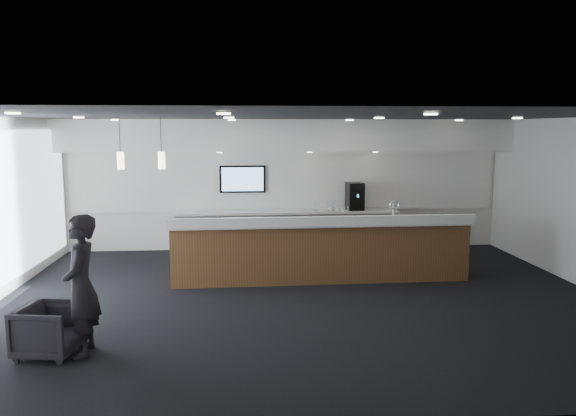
{
  "coord_description": "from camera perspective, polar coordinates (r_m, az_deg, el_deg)",
  "views": [
    {
      "loc": [
        -0.99,
        -8.96,
        2.81
      ],
      "look_at": [
        -0.16,
        1.3,
        1.34
      ],
      "focal_mm": 35.0,
      "sensor_mm": 36.0,
      "label": 1
    }
  ],
  "objects": [
    {
      "name": "cup_1",
      "position": [
        12.88,
        6.86,
        -0.04
      ],
      "size": [
        0.13,
        0.13,
        0.09
      ],
      "primitive_type": "imported",
      "rotation": [
        0.0,
        0.0,
        0.65
      ],
      "color": "white",
      "rests_on": "back_credenza"
    },
    {
      "name": "info_sign_right",
      "position": [
        12.81,
        4.41,
        0.31
      ],
      "size": [
        0.19,
        0.04,
        0.25
      ],
      "primitive_type": "cube",
      "rotation": [
        0.0,
        0.0,
        -0.11
      ],
      "color": "silver",
      "rests_on": "back_credenza"
    },
    {
      "name": "cup_5",
      "position": [
        12.78,
        4.39,
        -0.07
      ],
      "size": [
        0.1,
        0.1,
        0.09
      ],
      "primitive_type": "imported",
      "rotation": [
        0.0,
        0.0,
        3.23
      ],
      "color": "white",
      "rests_on": "back_credenza"
    },
    {
      "name": "ceiling",
      "position": [
        9.01,
        1.72,
        9.33
      ],
      "size": [
        10.0,
        8.0,
        0.02
      ],
      "primitive_type": "cube",
      "color": "black",
      "rests_on": "back_wall"
    },
    {
      "name": "cup_0",
      "position": [
        12.91,
        7.47,
        -0.03
      ],
      "size": [
        0.1,
        0.1,
        0.09
      ],
      "primitive_type": "imported",
      "color": "white",
      "rests_on": "back_credenza"
    },
    {
      "name": "lounge_guest",
      "position": [
        7.43,
        -20.28,
        -7.4
      ],
      "size": [
        0.48,
        0.68,
        1.77
      ],
      "primitive_type": "imported",
      "rotation": [
        0.0,
        0.0,
        -1.48
      ],
      "color": "black",
      "rests_on": "ground"
    },
    {
      "name": "cup_3",
      "position": [
        12.82,
        5.63,
        -0.05
      ],
      "size": [
        0.12,
        0.12,
        0.09
      ],
      "primitive_type": "imported",
      "rotation": [
        0.0,
        0.0,
        1.94
      ],
      "color": "white",
      "rests_on": "back_credenza"
    },
    {
      "name": "armchair",
      "position": [
        7.71,
        -23.06,
        -11.34
      ],
      "size": [
        0.82,
        0.81,
        0.65
      ],
      "primitive_type": "imported",
      "rotation": [
        0.0,
        0.0,
        1.4
      ],
      "color": "black",
      "rests_on": "ground"
    },
    {
      "name": "coffee_machine",
      "position": [
        12.94,
        6.8,
        1.19
      ],
      "size": [
        0.39,
        0.5,
        0.63
      ],
      "rotation": [
        0.0,
        0.0,
        0.09
      ],
      "color": "black",
      "rests_on": "back_credenza"
    },
    {
      "name": "cup_4",
      "position": [
        12.8,
        5.01,
        -0.06
      ],
      "size": [
        0.13,
        0.13,
        0.09
      ],
      "primitive_type": "imported",
      "rotation": [
        0.0,
        0.0,
        2.58
      ],
      "color": "white",
      "rests_on": "back_credenza"
    },
    {
      "name": "back_wall",
      "position": [
        13.06,
        -0.24,
        2.36
      ],
      "size": [
        10.0,
        0.02,
        3.0
      ],
      "primitive_type": "cube",
      "color": "white",
      "rests_on": "ground"
    },
    {
      "name": "ground",
      "position": [
        9.44,
        1.64,
        -9.2
      ],
      "size": [
        10.0,
        10.0,
        0.0
      ],
      "primitive_type": "plane",
      "color": "black",
      "rests_on": "ground"
    },
    {
      "name": "ceiling_can_lights",
      "position": [
        9.01,
        1.72,
        9.14
      ],
      "size": [
        7.0,
        5.0,
        0.02
      ],
      "primitive_type": null,
      "color": "silver",
      "rests_on": "ceiling"
    },
    {
      "name": "wall_tv",
      "position": [
        12.91,
        -4.64,
        2.94
      ],
      "size": [
        1.05,
        0.08,
        0.62
      ],
      "color": "black",
      "rests_on": "back_wall"
    },
    {
      "name": "cup_2",
      "position": [
        12.85,
        6.24,
        -0.05
      ],
      "size": [
        0.12,
        0.12,
        0.09
      ],
      "primitive_type": "imported",
      "rotation": [
        0.0,
        0.0,
        1.29
      ],
      "color": "white",
      "rests_on": "back_credenza"
    },
    {
      "name": "service_counter",
      "position": [
        10.46,
        3.31,
        -4.23
      ],
      "size": [
        5.53,
        1.01,
        1.49
      ],
      "rotation": [
        0.0,
        0.0,
        0.02
      ],
      "color": "brown",
      "rests_on": "ground"
    },
    {
      "name": "pendant_right",
      "position": [
        10.0,
        -16.84,
        4.57
      ],
      "size": [
        0.12,
        0.12,
        0.3
      ],
      "primitive_type": "cylinder",
      "color": "#FFF2C6",
      "rests_on": "ceiling"
    },
    {
      "name": "back_credenza",
      "position": [
        12.85,
        -0.11,
        -2.34
      ],
      "size": [
        5.06,
        0.66,
        0.95
      ],
      "color": "#A0A1A8",
      "rests_on": "ground"
    },
    {
      "name": "alcove_panel",
      "position": [
        13.02,
        -0.23,
        2.79
      ],
      "size": [
        9.8,
        0.06,
        1.4
      ],
      "primitive_type": "cube",
      "color": "white",
      "rests_on": "back_wall"
    },
    {
      "name": "soffit_bulkhead",
      "position": [
        12.55,
        -0.08,
        7.39
      ],
      "size": [
        10.0,
        0.9,
        0.7
      ],
      "primitive_type": "cube",
      "color": "white",
      "rests_on": "back_wall"
    },
    {
      "name": "info_sign_left",
      "position": [
        12.72,
        2.93,
        0.13
      ],
      "size": [
        0.14,
        0.05,
        0.19
      ],
      "primitive_type": "cube",
      "rotation": [
        0.0,
        0.0,
        -0.26
      ],
      "color": "silver",
      "rests_on": "back_credenza"
    },
    {
      "name": "pendant_left",
      "position": [
        9.87,
        -12.86,
        4.67
      ],
      "size": [
        0.12,
        0.12,
        0.3
      ],
      "primitive_type": "cylinder",
      "color": "#FFF2C6",
      "rests_on": "ceiling"
    }
  ]
}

